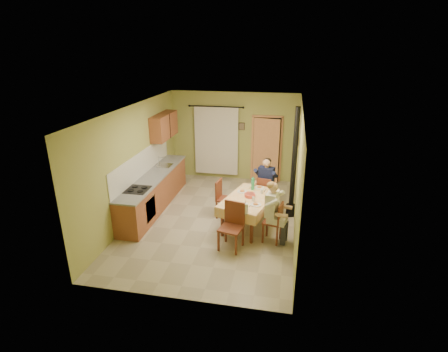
% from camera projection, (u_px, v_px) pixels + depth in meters
% --- Properties ---
extents(floor, '(4.00, 6.00, 0.01)m').
position_uv_depth(floor, '(214.00, 219.00, 8.83)').
color(floor, tan).
rests_on(floor, ground).
extents(room_shell, '(4.04, 6.04, 2.82)m').
position_uv_depth(room_shell, '(213.00, 150.00, 8.19)').
color(room_shell, '#A5A957').
rests_on(room_shell, ground).
extents(kitchen_run, '(0.64, 3.64, 1.56)m').
position_uv_depth(kitchen_run, '(154.00, 191.00, 9.33)').
color(kitchen_run, brown).
rests_on(kitchen_run, ground).
extents(upper_cabinets, '(0.35, 1.40, 0.70)m').
position_uv_depth(upper_cabinets, '(164.00, 126.00, 10.03)').
color(upper_cabinets, brown).
rests_on(upper_cabinets, room_shell).
extents(curtain, '(1.70, 0.07, 2.22)m').
position_uv_depth(curtain, '(216.00, 141.00, 11.15)').
color(curtain, black).
rests_on(curtain, ground).
extents(doorway, '(0.96, 0.20, 2.15)m').
position_uv_depth(doorway, '(266.00, 149.00, 10.97)').
color(doorway, black).
rests_on(doorway, ground).
extents(dining_table, '(1.39, 1.85, 0.76)m').
position_uv_depth(dining_table, '(249.00, 212.00, 8.36)').
color(dining_table, '#EEBC7B').
rests_on(dining_table, ground).
extents(tableware, '(0.65, 1.65, 0.33)m').
position_uv_depth(tableware, '(249.00, 197.00, 8.13)').
color(tableware, white).
rests_on(tableware, dining_table).
extents(chair_far, '(0.45, 0.45, 0.93)m').
position_uv_depth(chair_far, '(265.00, 199.00, 9.26)').
color(chair_far, brown).
rests_on(chair_far, ground).
extents(chair_near, '(0.55, 0.55, 1.03)m').
position_uv_depth(chair_near, '(231.00, 236.00, 7.49)').
color(chair_near, brown).
rests_on(chair_near, ground).
extents(chair_right, '(0.44, 0.44, 0.93)m').
position_uv_depth(chair_right, '(273.00, 229.00, 7.75)').
color(chair_right, brown).
rests_on(chair_right, ground).
extents(chair_left, '(0.47, 0.47, 0.97)m').
position_uv_depth(chair_left, '(225.00, 206.00, 8.88)').
color(chair_left, brown).
rests_on(chair_left, ground).
extents(man_far, '(0.63, 0.54, 1.39)m').
position_uv_depth(man_far, '(266.00, 179.00, 9.06)').
color(man_far, '#141938').
rests_on(man_far, chair_far).
extents(man_right, '(0.53, 0.63, 1.39)m').
position_uv_depth(man_right, '(273.00, 205.00, 7.55)').
color(man_right, silver).
rests_on(man_right, chair_right).
extents(stove_flue, '(0.24, 0.24, 2.80)m').
position_uv_depth(stove_flue, '(293.00, 178.00, 8.68)').
color(stove_flue, black).
rests_on(stove_flue, ground).
extents(picture_back, '(0.19, 0.03, 0.23)m').
position_uv_depth(picture_back, '(242.00, 126.00, 10.90)').
color(picture_back, black).
rests_on(picture_back, room_shell).
extents(picture_right, '(0.03, 0.31, 0.21)m').
position_uv_depth(picture_right, '(298.00, 140.00, 8.92)').
color(picture_right, brown).
rests_on(picture_right, room_shell).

